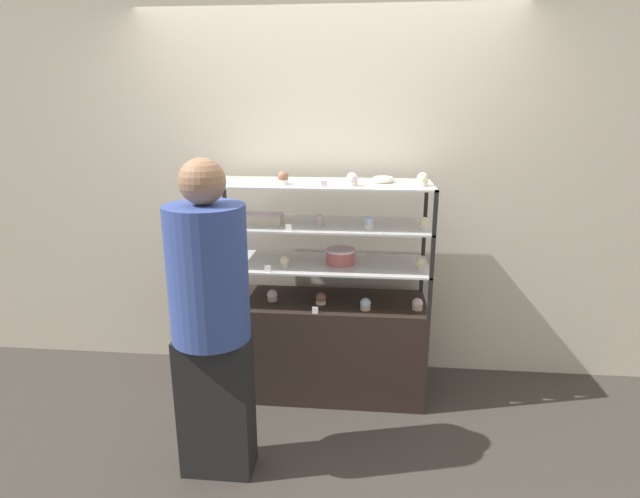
# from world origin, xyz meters

# --- Properties ---
(ground_plane) EXTENTS (20.00, 20.00, 0.00)m
(ground_plane) POSITION_xyz_m (0.00, 0.00, 0.00)
(ground_plane) COLOR #38332D
(back_wall) EXTENTS (8.00, 0.05, 2.60)m
(back_wall) POSITION_xyz_m (0.00, 0.39, 1.30)
(back_wall) COLOR beige
(back_wall) RESTS_ON ground_plane
(display_base) EXTENTS (1.38, 0.50, 0.65)m
(display_base) POSITION_xyz_m (0.00, 0.00, 0.33)
(display_base) COLOR black
(display_base) RESTS_ON ground_plane
(display_riser_lower) EXTENTS (1.38, 0.50, 0.26)m
(display_riser_lower) POSITION_xyz_m (0.00, 0.00, 0.90)
(display_riser_lower) COLOR black
(display_riser_lower) RESTS_ON display_base
(display_riser_middle) EXTENTS (1.38, 0.50, 0.26)m
(display_riser_middle) POSITION_xyz_m (0.00, 0.00, 1.15)
(display_riser_middle) COLOR black
(display_riser_middle) RESTS_ON display_riser_lower
(display_riser_upper) EXTENTS (1.38, 0.50, 0.26)m
(display_riser_upper) POSITION_xyz_m (0.00, 0.00, 1.41)
(display_riser_upper) COLOR black
(display_riser_upper) RESTS_ON display_riser_middle
(layer_cake_centerpiece) EXTENTS (0.19, 0.19, 0.10)m
(layer_cake_centerpiece) POSITION_xyz_m (0.13, -0.01, 0.96)
(layer_cake_centerpiece) COLOR #C66660
(layer_cake_centerpiece) RESTS_ON display_riser_lower
(sheet_cake_frosted) EXTENTS (0.25, 0.15, 0.06)m
(sheet_cake_frosted) POSITION_xyz_m (-0.36, -0.01, 1.20)
(sheet_cake_frosted) COLOR beige
(sheet_cake_frosted) RESTS_ON display_riser_middle
(cupcake_0) EXTENTS (0.07, 0.07, 0.08)m
(cupcake_0) POSITION_xyz_m (-0.62, -0.14, 0.69)
(cupcake_0) COLOR #CCB28C
(cupcake_0) RESTS_ON display_base
(cupcake_1) EXTENTS (0.07, 0.07, 0.08)m
(cupcake_1) POSITION_xyz_m (-0.31, -0.04, 0.69)
(cupcake_1) COLOR #CCB28C
(cupcake_1) RESTS_ON display_base
(cupcake_2) EXTENTS (0.07, 0.07, 0.08)m
(cupcake_2) POSITION_xyz_m (0.01, -0.06, 0.69)
(cupcake_2) COLOR beige
(cupcake_2) RESTS_ON display_base
(cupcake_3) EXTENTS (0.07, 0.07, 0.08)m
(cupcake_3) POSITION_xyz_m (0.30, -0.13, 0.69)
(cupcake_3) COLOR #CCB28C
(cupcake_3) RESTS_ON display_base
(cupcake_4) EXTENTS (0.07, 0.07, 0.08)m
(cupcake_4) POSITION_xyz_m (0.62, -0.10, 0.69)
(cupcake_4) COLOR #CCB28C
(cupcake_4) RESTS_ON display_base
(price_tag_0) EXTENTS (0.04, 0.00, 0.04)m
(price_tag_0) POSITION_xyz_m (-0.01, -0.23, 0.67)
(price_tag_0) COLOR white
(price_tag_0) RESTS_ON display_base
(cupcake_5) EXTENTS (0.06, 0.06, 0.07)m
(cupcake_5) POSITION_xyz_m (-0.64, -0.12, 0.94)
(cupcake_5) COLOR white
(cupcake_5) RESTS_ON display_riser_lower
(cupcake_6) EXTENTS (0.06, 0.06, 0.07)m
(cupcake_6) POSITION_xyz_m (-0.21, -0.11, 0.94)
(cupcake_6) COLOR beige
(cupcake_6) RESTS_ON display_riser_lower
(cupcake_7) EXTENTS (0.06, 0.06, 0.07)m
(cupcake_7) POSITION_xyz_m (0.63, -0.07, 0.94)
(cupcake_7) COLOR beige
(cupcake_7) RESTS_ON display_riser_lower
(price_tag_1) EXTENTS (0.04, 0.00, 0.04)m
(price_tag_1) POSITION_xyz_m (-0.30, -0.23, 0.93)
(price_tag_1) COLOR white
(price_tag_1) RESTS_ON display_riser_lower
(cupcake_8) EXTENTS (0.06, 0.06, 0.07)m
(cupcake_8) POSITION_xyz_m (-0.64, -0.10, 1.20)
(cupcake_8) COLOR #CCB28C
(cupcake_8) RESTS_ON display_riser_middle
(cupcake_9) EXTENTS (0.06, 0.06, 0.07)m
(cupcake_9) POSITION_xyz_m (-0.00, -0.04, 1.20)
(cupcake_9) COLOR beige
(cupcake_9) RESTS_ON display_riser_middle
(cupcake_10) EXTENTS (0.06, 0.06, 0.07)m
(cupcake_10) POSITION_xyz_m (0.31, -0.11, 1.20)
(cupcake_10) COLOR white
(cupcake_10) RESTS_ON display_riser_middle
(cupcake_11) EXTENTS (0.06, 0.06, 0.07)m
(cupcake_11) POSITION_xyz_m (0.64, -0.09, 1.20)
(cupcake_11) COLOR white
(cupcake_11) RESTS_ON display_riser_middle
(price_tag_2) EXTENTS (0.04, 0.00, 0.04)m
(price_tag_2) POSITION_xyz_m (-0.16, -0.23, 1.19)
(price_tag_2) COLOR white
(price_tag_2) RESTS_ON display_riser_middle
(cupcake_12) EXTENTS (0.07, 0.07, 0.08)m
(cupcake_12) POSITION_xyz_m (-0.64, -0.13, 1.46)
(cupcake_12) COLOR white
(cupcake_12) RESTS_ON display_riser_upper
(cupcake_13) EXTENTS (0.07, 0.07, 0.08)m
(cupcake_13) POSITION_xyz_m (-0.21, -0.10, 1.46)
(cupcake_13) COLOR white
(cupcake_13) RESTS_ON display_riser_upper
(cupcake_14) EXTENTS (0.07, 0.07, 0.08)m
(cupcake_14) POSITION_xyz_m (0.20, -0.12, 1.46)
(cupcake_14) COLOR beige
(cupcake_14) RESTS_ON display_riser_upper
(cupcake_15) EXTENTS (0.07, 0.07, 0.08)m
(cupcake_15) POSITION_xyz_m (0.61, -0.08, 1.46)
(cupcake_15) COLOR beige
(cupcake_15) RESTS_ON display_riser_upper
(price_tag_3) EXTENTS (0.04, 0.00, 0.04)m
(price_tag_3) POSITION_xyz_m (0.05, -0.23, 1.45)
(price_tag_3) COLOR white
(price_tag_3) RESTS_ON display_riser_upper
(donut_glazed) EXTENTS (0.13, 0.13, 0.04)m
(donut_glazed) POSITION_xyz_m (0.39, 0.04, 1.44)
(donut_glazed) COLOR #EFE5CC
(donut_glazed) RESTS_ON display_riser_upper
(customer_figure) EXTENTS (0.39, 0.39, 1.65)m
(customer_figure) POSITION_xyz_m (-0.46, -0.84, 0.88)
(customer_figure) COLOR black
(customer_figure) RESTS_ON ground_plane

